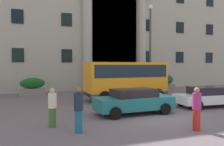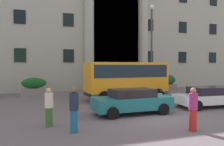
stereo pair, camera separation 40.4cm
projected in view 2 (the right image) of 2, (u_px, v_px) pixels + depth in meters
ground_plane at (152, 116)px, 12.59m from camera, size 80.00×64.00×0.12m
office_building_facade at (81, 20)px, 28.73m from camera, size 40.12×9.76×16.41m
orange_minibus at (126, 78)px, 17.99m from camera, size 6.24×2.66×2.88m
bus_stop_sign at (166, 77)px, 21.43m from camera, size 0.44×0.08×2.56m
hedge_planter_far_west at (139, 84)px, 23.70m from camera, size 1.58×0.91×1.61m
hedge_planter_west at (169, 83)px, 25.29m from camera, size 1.67×0.79×1.59m
hedge_planter_entrance_left at (34, 87)px, 20.46m from camera, size 2.17×0.71×1.57m
hedge_planter_east at (107, 85)px, 23.04m from camera, size 1.92×0.82×1.50m
parked_hatchback_near at (132, 101)px, 12.93m from camera, size 4.34×1.99×1.37m
parked_sedan_far at (209, 97)px, 14.99m from camera, size 4.39×2.19×1.30m
scooter_by_planter at (155, 98)px, 16.00m from camera, size 2.02×0.55×0.89m
motorcycle_far_end at (217, 94)px, 18.07m from camera, size 1.87×0.68×0.89m
pedestrian_man_crossing at (193, 109)px, 9.58m from camera, size 0.36×0.36×1.77m
pedestrian_man_red_shirt at (49, 107)px, 10.23m from camera, size 0.36×0.36×1.70m
pedestrian_woman_dark_dress at (74, 110)px, 9.34m from camera, size 0.36×0.36×1.82m
lamppost_plaza_centre at (152, 43)px, 21.48m from camera, size 0.40×0.40×8.15m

